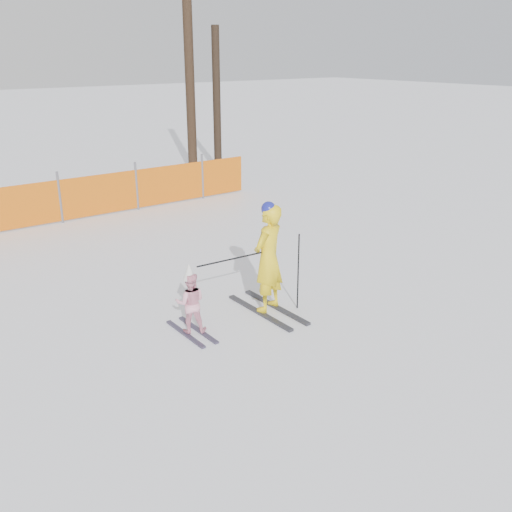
% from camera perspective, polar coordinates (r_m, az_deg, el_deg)
% --- Properties ---
extents(ground, '(120.00, 120.00, 0.00)m').
position_cam_1_polar(ground, '(8.67, 2.01, -7.13)').
color(ground, white).
rests_on(ground, ground).
extents(adult, '(0.73, 1.57, 1.80)m').
position_cam_1_polar(adult, '(8.83, 1.23, -0.23)').
color(adult, black).
rests_on(adult, ground).
extents(child, '(0.56, 1.03, 1.09)m').
position_cam_1_polar(child, '(8.34, -6.57, -4.60)').
color(child, black).
rests_on(child, ground).
extents(ski_poles, '(1.70, 0.30, 1.26)m').
position_cam_1_polar(ski_poles, '(8.75, 1.14, -1.03)').
color(ski_poles, black).
rests_on(ski_poles, ground).
extents(tree_trunks, '(1.00, 0.77, 6.22)m').
position_cam_1_polar(tree_trunks, '(19.73, -5.71, 16.64)').
color(tree_trunks, '#2E2014').
rests_on(tree_trunks, ground).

